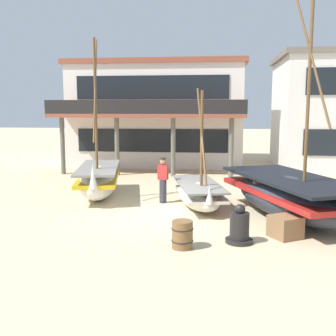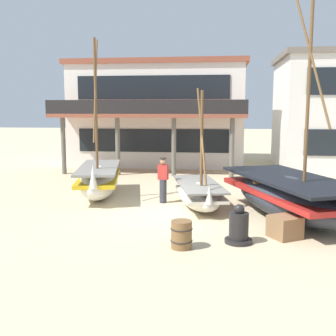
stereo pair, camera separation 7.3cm
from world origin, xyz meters
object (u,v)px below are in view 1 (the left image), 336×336
(wooden_barrel, at_px, (182,234))
(capstan_winch, at_px, (239,228))
(fishing_boat_centre_large, at_px, (291,195))
(fishing_boat_far_right, at_px, (99,180))
(harbor_building_main, at_px, (159,113))
(fisherman_by_hull, at_px, (163,181))
(cargo_crate, at_px, (285,227))
(fishing_boat_near_left, at_px, (199,193))

(wooden_barrel, bearing_deg, capstan_winch, 22.48)
(fishing_boat_centre_large, xyz_separation_m, fishing_boat_far_right, (-6.97, 2.40, -0.05))
(harbor_building_main, bearing_deg, capstan_winch, -75.01)
(fisherman_by_hull, relative_size, capstan_winch, 1.65)
(harbor_building_main, bearing_deg, wooden_barrel, -80.23)
(harbor_building_main, bearing_deg, fishing_boat_centre_large, -65.59)
(fishing_boat_centre_large, distance_m, fishing_boat_far_right, 7.37)
(fishing_boat_far_right, distance_m, wooden_barrel, 6.84)
(capstan_winch, height_order, cargo_crate, capstan_winch)
(fishing_boat_centre_large, distance_m, harbor_building_main, 14.84)
(capstan_winch, distance_m, wooden_barrel, 1.55)
(fisherman_by_hull, height_order, capstan_winch, fisherman_by_hull)
(fishing_boat_near_left, xyz_separation_m, fishing_boat_far_right, (-4.00, 1.28, 0.19))
(fishing_boat_centre_large, height_order, fisherman_by_hull, fishing_boat_centre_large)
(fishing_boat_near_left, distance_m, fishing_boat_far_right, 4.20)
(fishing_boat_far_right, bearing_deg, fisherman_by_hull, -16.56)
(fisherman_by_hull, height_order, cargo_crate, fisherman_by_hull)
(wooden_barrel, distance_m, harbor_building_main, 17.10)
(fishing_boat_centre_large, relative_size, cargo_crate, 10.13)
(cargo_crate, bearing_deg, fishing_boat_near_left, 127.19)
(fishing_boat_near_left, xyz_separation_m, fishing_boat_centre_large, (2.97, -1.12, 0.24))
(fishing_boat_far_right, bearing_deg, fishing_boat_centre_large, -18.98)
(fishing_boat_near_left, relative_size, cargo_crate, 5.84)
(fishing_boat_near_left, bearing_deg, fisherman_by_hull, 159.95)
(fishing_boat_far_right, height_order, fisherman_by_hull, fishing_boat_far_right)
(fishing_boat_near_left, height_order, fishing_boat_far_right, fishing_boat_far_right)
(fishing_boat_near_left, bearing_deg, cargo_crate, -52.81)
(fisherman_by_hull, distance_m, capstan_winch, 5.02)
(fishing_boat_near_left, distance_m, capstan_winch, 4.01)
(fisherman_by_hull, height_order, wooden_barrel, fisherman_by_hull)
(capstan_winch, bearing_deg, wooden_barrel, -157.52)
(fishing_boat_far_right, relative_size, fisherman_by_hull, 3.63)
(fisherman_by_hull, relative_size, cargo_crate, 2.36)
(wooden_barrel, bearing_deg, fishing_boat_near_left, 87.22)
(capstan_winch, bearing_deg, fishing_boat_far_right, 135.66)
(wooden_barrel, bearing_deg, cargo_crate, 23.32)
(fishing_boat_far_right, bearing_deg, cargo_crate, -35.03)
(fishing_boat_far_right, bearing_deg, wooden_barrel, -56.38)
(fishing_boat_near_left, height_order, fisherman_by_hull, fishing_boat_near_left)
(wooden_barrel, relative_size, cargo_crate, 0.98)
(harbor_building_main, bearing_deg, fishing_boat_far_right, -94.82)
(capstan_winch, xyz_separation_m, cargo_crate, (1.25, 0.56, -0.11))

